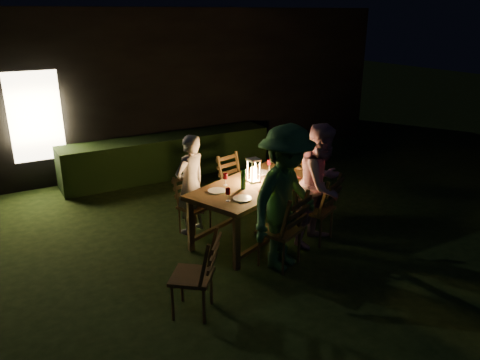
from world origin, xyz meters
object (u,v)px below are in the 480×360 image
side_table (311,160)px  bottle_bucket_b (312,146)px  chair_near_right (316,220)px  lantern (254,172)px  dining_table (254,189)px  ice_bucket (312,150)px  chair_near_left (281,242)px  person_opp_left (285,199)px  chair_end (299,192)px  person_house_side (190,185)px  person_opp_right (321,185)px  chair_far_left (194,215)px  bottle_table (243,179)px  chair_spare (194,289)px  bottle_bucket_a (311,148)px  chair_far_right (237,194)px

side_table → bottle_bucket_b: bearing=38.7°
chair_near_right → lantern: (-0.68, 0.62, 0.66)m
dining_table → ice_bucket: size_ratio=7.27×
chair_near_left → person_opp_left: bearing=-92.6°
chair_end → person_house_side: bearing=-111.0°
chair_end → person_opp_right: (-0.42, -1.05, 0.54)m
chair_end → person_house_side: size_ratio=0.72×
chair_far_left → bottle_table: bottle_table is taller
dining_table → bottle_table: (-0.23, -0.09, 0.22)m
chair_far_left → chair_spare: bearing=45.2°
chair_near_right → person_house_side: person_house_side is taller
ice_bucket → bottle_bucket_a: bottle_bucket_a is taller
person_opp_left → chair_spare: bearing=172.0°
chair_spare → side_table: size_ratio=1.46×
chair_far_right → ice_bucket: size_ratio=3.25×
bottle_table → ice_bucket: (2.09, 1.16, -0.17)m
chair_near_left → chair_spare: bearing=172.1°
chair_near_left → chair_end: (1.27, 1.34, 0.00)m
person_opp_left → side_table: bearing=23.8°
dining_table → side_table: (1.85, 1.07, -0.14)m
side_table → bottle_bucket_b: (0.05, 0.04, 0.24)m
chair_near_right → side_table: bearing=27.9°
person_opp_left → person_house_side: bearing=90.0°
person_opp_left → chair_far_left: bearing=90.0°
chair_spare → bottle_table: bottle_table is taller
chair_near_left → side_table: bearing=21.1°
chair_end → bottle_table: size_ratio=3.83×
chair_near_left → bottle_table: 1.02m
person_house_side → person_opp_right: bearing=118.8°
person_opp_left → lantern: size_ratio=5.35×
person_opp_left → bottle_table: bearing=76.3°
chair_near_left → chair_spare: 1.45m
chair_spare → person_opp_left: (1.41, 0.34, 0.64)m
person_house_side → lantern: (0.75, -0.53, 0.23)m
chair_far_right → chair_end: bearing=138.5°
dining_table → chair_near_right: size_ratio=2.10×
chair_near_right → bottle_bucket_b: size_ratio=3.25×
dining_table → ice_bucket: bearing=8.3°
dining_table → person_opp_left: 0.96m
chair_far_left → chair_far_right: 1.00m
chair_near_right → ice_bucket: size_ratio=3.47×
chair_far_left → chair_far_right: (0.93, 0.37, 0.02)m
chair_near_left → person_house_side: bearing=88.3°
chair_near_right → person_opp_right: (0.02, -0.05, 0.55)m
chair_far_right → person_opp_left: person_opp_left is taller
lantern → ice_bucket: lantern is taller
person_opp_right → person_opp_left: size_ratio=0.92×
bottle_bucket_b → chair_far_right: bearing=-173.5°
side_table → ice_bucket: (0.00, 0.00, 0.19)m
chair_end → person_opp_left: (-1.26, -1.38, 0.61)m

